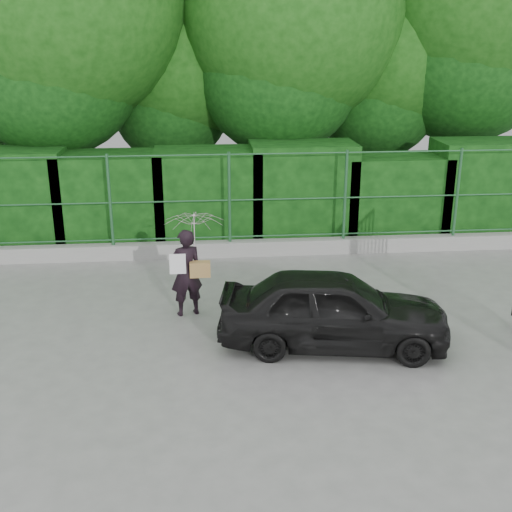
{
  "coord_description": "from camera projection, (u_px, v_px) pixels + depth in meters",
  "views": [
    {
      "loc": [
        -0.19,
        -7.69,
        4.26
      ],
      "look_at": [
        0.63,
        1.3,
        1.1
      ],
      "focal_mm": 45.0,
      "sensor_mm": 36.0,
      "label": 1
    }
  ],
  "objects": [
    {
      "name": "woman",
      "position": [
        193.0,
        248.0,
        9.92
      ],
      "size": [
        0.93,
        0.94,
        1.67
      ],
      "color": "black",
      "rests_on": "ground"
    },
    {
      "name": "car",
      "position": [
        334.0,
        309.0,
        9.06
      ],
      "size": [
        3.41,
        1.8,
        1.1
      ],
      "primitive_type": "imported",
      "rotation": [
        0.0,
        0.0,
        1.41
      ],
      "color": "black",
      "rests_on": "ground"
    },
    {
      "name": "kerb",
      "position": [
        210.0,
        249.0,
        12.83
      ],
      "size": [
        14.0,
        0.25,
        0.3
      ],
      "primitive_type": "cube",
      "color": "#9E9E99",
      "rests_on": "ground"
    },
    {
      "name": "trees",
      "position": [
        253.0,
        15.0,
        14.49
      ],
      "size": [
        17.1,
        6.15,
        8.08
      ],
      "color": "black",
      "rests_on": "ground"
    },
    {
      "name": "ground",
      "position": [
        218.0,
        366.0,
        8.65
      ],
      "size": [
        80.0,
        80.0,
        0.0
      ],
      "primitive_type": "plane",
      "color": "gray"
    },
    {
      "name": "hedge",
      "position": [
        203.0,
        195.0,
        13.47
      ],
      "size": [
        14.2,
        1.2,
        2.22
      ],
      "color": "black",
      "rests_on": "ground"
    },
    {
      "name": "fence",
      "position": [
        220.0,
        198.0,
        12.5
      ],
      "size": [
        14.13,
        0.06,
        1.8
      ],
      "color": "#22542E",
      "rests_on": "kerb"
    }
  ]
}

